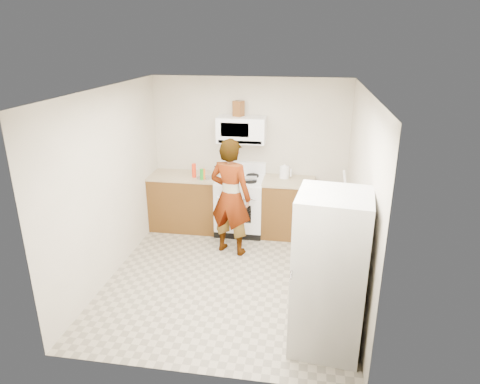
% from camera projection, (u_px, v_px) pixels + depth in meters
% --- Properties ---
extents(floor, '(3.60, 3.60, 0.00)m').
position_uv_depth(floor, '(230.00, 277.00, 5.82)').
color(floor, gray).
rests_on(floor, ground).
extents(back_wall, '(3.20, 0.02, 2.50)m').
position_uv_depth(back_wall, '(249.00, 154.00, 7.05)').
color(back_wall, beige).
rests_on(back_wall, floor).
extents(right_wall, '(0.02, 3.60, 2.50)m').
position_uv_depth(right_wall, '(359.00, 198.00, 5.15)').
color(right_wall, beige).
rests_on(right_wall, floor).
extents(cabinet_left, '(1.12, 0.62, 0.90)m').
position_uv_depth(cabinet_left, '(185.00, 202.00, 7.21)').
color(cabinet_left, brown).
rests_on(cabinet_left, floor).
extents(counter_left, '(1.14, 0.64, 0.03)m').
position_uv_depth(counter_left, '(184.00, 176.00, 7.05)').
color(counter_left, tan).
rests_on(counter_left, cabinet_left).
extents(cabinet_right, '(0.80, 0.62, 0.90)m').
position_uv_depth(cabinet_right, '(288.00, 209.00, 6.95)').
color(cabinet_right, brown).
rests_on(cabinet_right, floor).
extents(counter_right, '(0.82, 0.64, 0.03)m').
position_uv_depth(counter_right, '(289.00, 181.00, 6.79)').
color(counter_right, tan).
rests_on(counter_right, cabinet_right).
extents(gas_range, '(0.76, 0.65, 1.13)m').
position_uv_depth(gas_range, '(240.00, 204.00, 7.04)').
color(gas_range, white).
rests_on(gas_range, floor).
extents(microwave, '(0.76, 0.38, 0.40)m').
position_uv_depth(microwave, '(242.00, 130.00, 6.75)').
color(microwave, white).
rests_on(microwave, back_wall).
extents(person, '(0.73, 0.59, 1.76)m').
position_uv_depth(person, '(231.00, 197.00, 6.23)').
color(person, tan).
rests_on(person, floor).
extents(fridge, '(0.77, 0.77, 1.70)m').
position_uv_depth(fridge, '(329.00, 273.00, 4.28)').
color(fridge, silver).
rests_on(fridge, floor).
extents(kettle, '(0.18, 0.18, 0.19)m').
position_uv_depth(kettle, '(284.00, 172.00, 6.87)').
color(kettle, white).
rests_on(kettle, counter_right).
extents(jug, '(0.19, 0.19, 0.24)m').
position_uv_depth(jug, '(239.00, 109.00, 6.70)').
color(jug, brown).
rests_on(jug, microwave).
extents(saucepan, '(0.29, 0.29, 0.12)m').
position_uv_depth(saucepan, '(228.00, 169.00, 7.07)').
color(saucepan, '#B7B7BC').
rests_on(saucepan, gas_range).
extents(tray, '(0.28, 0.20, 0.05)m').
position_uv_depth(tray, '(249.00, 179.00, 6.78)').
color(tray, white).
rests_on(tray, gas_range).
extents(bottle_spray, '(0.09, 0.09, 0.23)m').
position_uv_depth(bottle_spray, '(194.00, 170.00, 6.89)').
color(bottle_spray, red).
rests_on(bottle_spray, counter_left).
extents(bottle_hot_sauce, '(0.08, 0.08, 0.18)m').
position_uv_depth(bottle_hot_sauce, '(204.00, 174.00, 6.78)').
color(bottle_hot_sauce, orange).
rests_on(bottle_hot_sauce, counter_left).
extents(bottle_green_cap, '(0.07, 0.07, 0.18)m').
position_uv_depth(bottle_green_cap, '(202.00, 174.00, 6.77)').
color(bottle_green_cap, '#17811E').
rests_on(bottle_green_cap, counter_left).
extents(pot_lid, '(0.32, 0.32, 0.01)m').
position_uv_depth(pot_lid, '(204.00, 178.00, 6.89)').
color(pot_lid, white).
rests_on(pot_lid, counter_left).
extents(broom, '(0.28, 0.16, 1.37)m').
position_uv_depth(broom, '(349.00, 216.00, 6.06)').
color(broom, white).
rests_on(broom, floor).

